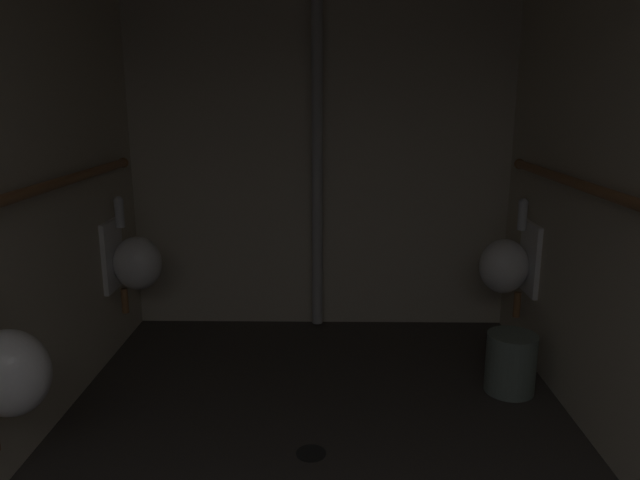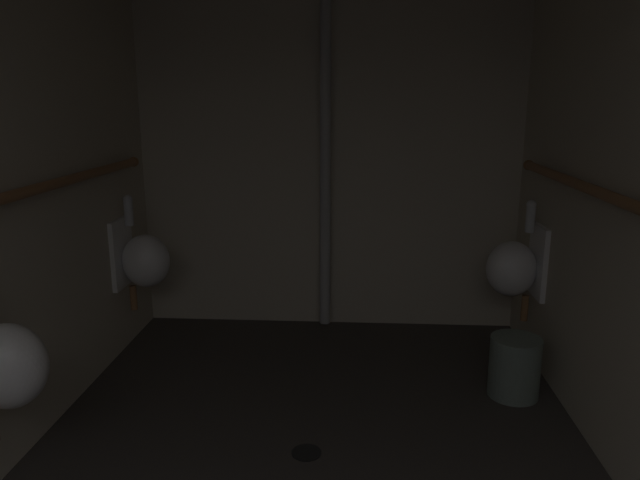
% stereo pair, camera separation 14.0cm
% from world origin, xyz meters
% --- Properties ---
extents(wall_back, '(2.74, 0.06, 2.40)m').
position_xyz_m(wall_back, '(0.00, 4.17, 1.20)').
color(wall_back, beige).
rests_on(wall_back, ground).
extents(urinal_left_mid, '(0.32, 0.30, 0.76)m').
position_xyz_m(urinal_left_mid, '(-1.16, 2.09, 0.60)').
color(urinal_left_mid, white).
extents(urinal_left_far, '(0.32, 0.30, 0.76)m').
position_xyz_m(urinal_left_far, '(-1.16, 3.62, 0.60)').
color(urinal_left_far, white).
extents(urinal_right_mid, '(0.32, 0.30, 0.76)m').
position_xyz_m(urinal_right_mid, '(1.16, 3.58, 0.60)').
color(urinal_right_mid, white).
extents(standpipe_back_wall, '(0.07, 0.07, 2.35)m').
position_xyz_m(standpipe_back_wall, '(-0.02, 4.06, 1.20)').
color(standpipe_back_wall, '#B2B2B2').
rests_on(standpipe_back_wall, ground).
extents(floor_drain, '(0.14, 0.14, 0.01)m').
position_xyz_m(floor_drain, '(-0.02, 2.48, 0.00)').
color(floor_drain, black).
rests_on(floor_drain, ground).
extents(waste_bin, '(0.27, 0.27, 0.34)m').
position_xyz_m(waste_bin, '(1.07, 3.10, 0.17)').
color(waste_bin, slate).
rests_on(waste_bin, ground).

